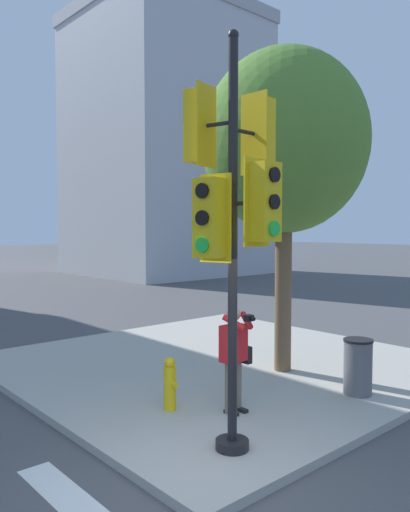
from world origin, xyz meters
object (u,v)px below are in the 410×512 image
(traffic_signal_pole, at_px, (233,195))
(fire_hydrant, at_px, (170,384))
(street_tree, at_px, (284,143))
(trash_bin, at_px, (358,366))
(person_photographer, at_px, (235,350))

(traffic_signal_pole, bearing_deg, fire_hydrant, 80.65)
(fire_hydrant, bearing_deg, street_tree, 4.63)
(traffic_signal_pole, height_order, trash_bin, traffic_signal_pole)
(traffic_signal_pole, distance_m, person_photographer, 2.56)
(traffic_signal_pole, bearing_deg, street_tree, 29.95)
(street_tree, xyz_separation_m, fire_hydrant, (-2.94, -0.24, -3.97))
(traffic_signal_pole, relative_size, fire_hydrant, 6.34)
(traffic_signal_pole, distance_m, fire_hydrant, 3.20)
(traffic_signal_pole, height_order, fire_hydrant, traffic_signal_pole)
(traffic_signal_pole, xyz_separation_m, trash_bin, (3.04, 0.11, -2.69))
(street_tree, bearing_deg, trash_bin, -95.38)
(street_tree, xyz_separation_m, trash_bin, (-0.16, -1.73, -3.91))
(street_tree, bearing_deg, traffic_signal_pole, -150.05)
(traffic_signal_pole, height_order, street_tree, street_tree)
(trash_bin, bearing_deg, person_photographer, 159.50)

